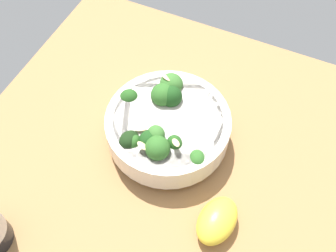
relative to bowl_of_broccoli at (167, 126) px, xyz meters
The scene contains 3 objects.
ground_plane 8.80cm from the bowl_of_broccoli, 116.37° to the left, with size 67.42×67.42×4.04cm, color #996D42.
bowl_of_broccoli is the anchor object (origin of this frame).
lemon_wedge 16.50cm from the bowl_of_broccoli, 140.26° to the left, with size 7.74×5.18×4.17cm, color yellow.
Camera 1 is at (-11.93, 26.21, 57.27)cm, focal length 43.45 mm.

